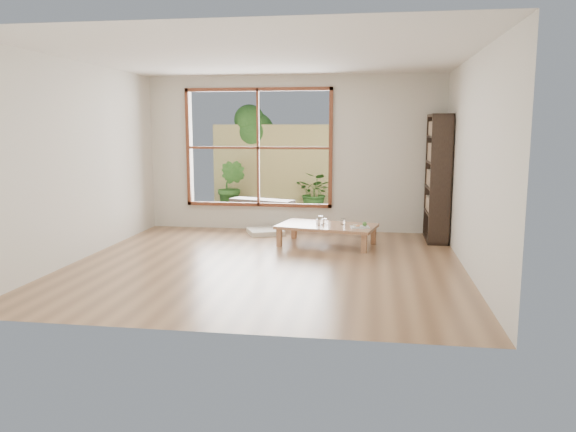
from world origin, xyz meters
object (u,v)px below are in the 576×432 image
low_table (327,227)px  garden_bench (262,202)px  bookshelf (438,178)px  food_tray (361,226)px

low_table → garden_bench: garden_bench is taller
low_table → bookshelf: size_ratio=0.80×
bookshelf → food_tray: bearing=-144.7°
garden_bench → food_tray: bearing=-30.8°
bookshelf → food_tray: (-1.14, -0.81, -0.64)m
food_tray → bookshelf: bearing=26.3°
low_table → garden_bench: 2.44m
low_table → bookshelf: bookshelf is taller
low_table → bookshelf: 1.90m
bookshelf → food_tray: bookshelf is taller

